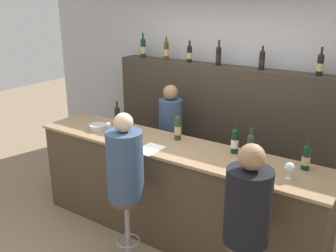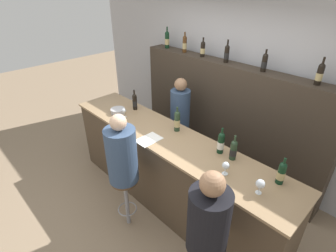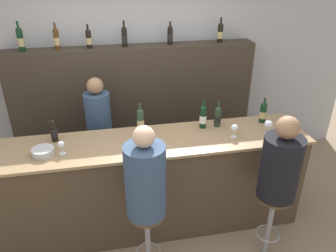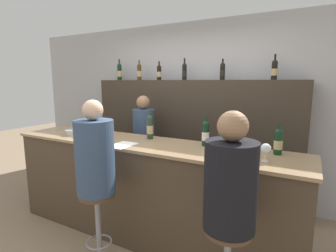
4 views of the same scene
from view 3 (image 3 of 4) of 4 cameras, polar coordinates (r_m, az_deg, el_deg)
The scene contains 25 objects.
ground_plane at distance 3.71m, azimuth -2.41°, elevation -19.79°, with size 16.00×16.00×0.00m, color #8C755B.
wall_back at distance 4.49m, azimuth -6.19°, elevation 8.70°, with size 6.40×0.05×2.60m.
bar_counter at distance 3.58m, azimuth -3.38°, elevation -10.15°, with size 3.31×0.67×1.09m.
back_bar_cabinet at distance 4.43m, azimuth -5.64°, elevation 2.59°, with size 3.10×0.28×1.75m.
wine_bottle_counter_0 at distance 3.41m, azimuth -19.33°, elevation -0.63°, with size 0.07×0.07×0.30m.
wine_bottle_counter_1 at distance 3.37m, azimuth -4.80°, elevation 0.89°, with size 0.07×0.07×0.33m.
wine_bottle_counter_2 at distance 3.49m, azimuth 6.13°, elevation 1.67°, with size 0.07×0.07×0.31m.
wine_bottle_counter_3 at distance 3.55m, azimuth 8.65°, elevation 1.69°, with size 0.07×0.07×0.29m.
wine_bottle_counter_4 at distance 3.75m, azimuth 16.25°, elevation 2.34°, with size 0.07×0.07×0.29m.
wine_bottle_backbar_0 at distance 4.21m, azimuth -24.31°, elevation 13.62°, with size 0.07×0.07×0.34m.
wine_bottle_backbar_1 at distance 4.14m, azimuth -18.84°, elevation 14.23°, with size 0.07×0.07×0.31m.
wine_bottle_backbar_2 at distance 4.11m, azimuth -13.65°, elevation 14.60°, with size 0.07×0.07×0.28m.
wine_bottle_backbar_3 at distance 4.11m, azimuth -7.60°, elevation 15.23°, with size 0.07×0.07×0.31m.
wine_bottle_backbar_4 at distance 4.18m, azimuth 0.37°, elevation 15.57°, with size 0.07×0.07×0.28m.
wine_bottle_backbar_5 at distance 4.36m, azimuth 9.09°, elevation 15.81°, with size 0.07×0.07×0.31m.
wine_glass_0 at distance 3.18m, azimuth -18.12°, elevation -3.17°, with size 0.06×0.06×0.13m.
wine_glass_1 at distance 3.37m, azimuth 11.51°, elevation -0.37°, with size 0.07×0.07×0.14m.
wine_glass_2 at distance 3.52m, azimuth 17.09°, elevation 0.24°, with size 0.08×0.08×0.15m.
metal_bowl at distance 3.25m, azimuth -20.93°, elevation -4.21°, with size 0.20×0.20×0.06m.
tasting_menu at distance 3.08m, azimuth -5.40°, elevation -4.78°, with size 0.21×0.30×0.00m.
bar_stool_left at distance 3.09m, azimuth -3.64°, elevation -17.17°, with size 0.32×0.32×0.74m.
guest_seated_left at distance 2.74m, azimuth -3.97°, elevation -9.08°, with size 0.34×0.34×0.84m.
bar_stool_right at distance 3.40m, azimuth 17.69°, elevation -13.69°, with size 0.32×0.32×0.74m.
guest_seated_right at distance 3.10m, azimuth 19.04°, elevation -6.29°, with size 0.36×0.36×0.81m.
bartender at distance 4.06m, azimuth -11.57°, elevation -2.87°, with size 0.30×0.30×1.54m.
Camera 3 is at (-0.34, -2.51, 2.71)m, focal length 35.00 mm.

